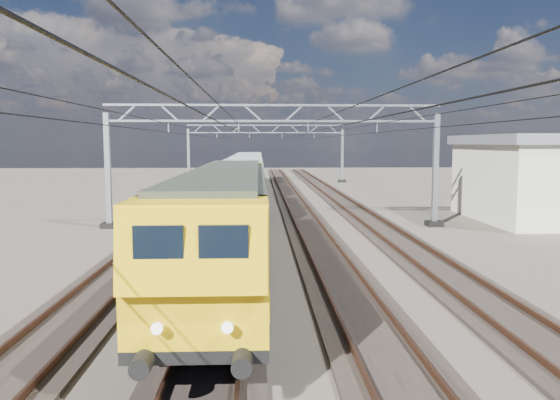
{
  "coord_description": "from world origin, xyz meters",
  "views": [
    {
      "loc": [
        -0.85,
        -27.58,
        4.91
      ],
      "look_at": [
        0.07,
        -3.75,
        2.4
      ],
      "focal_mm": 35.0,
      "sensor_mm": 36.0,
      "label": 1
    }
  ],
  "objects_px": {
    "catenary_gantry_far": "(266,151)",
    "hopper_wagon_lead": "(242,182)",
    "catenary_gantry_mid": "(274,160)",
    "hopper_wagon_mid": "(247,171)",
    "locomotive": "(227,216)",
    "hopper_wagon_third": "(249,165)"
  },
  "relations": [
    {
      "from": "catenary_gantry_far",
      "to": "hopper_wagon_lead",
      "type": "bearing_deg",
      "value": -93.74
    },
    {
      "from": "catenary_gantry_far",
      "to": "hopper_wagon_lead",
      "type": "distance_m",
      "value": 30.69
    },
    {
      "from": "catenary_gantry_mid",
      "to": "hopper_wagon_mid",
      "type": "distance_m",
      "value": 19.79
    },
    {
      "from": "catenary_gantry_far",
      "to": "hopper_wagon_mid",
      "type": "distance_m",
      "value": 16.59
    },
    {
      "from": "catenary_gantry_far",
      "to": "hopper_wagon_lead",
      "type": "xyz_separation_m",
      "value": [
        -2.0,
        -30.58,
        -1.67
      ]
    },
    {
      "from": "locomotive",
      "to": "hopper_wagon_mid",
      "type": "height_order",
      "value": "locomotive"
    },
    {
      "from": "catenary_gantry_mid",
      "to": "hopper_wagon_lead",
      "type": "height_order",
      "value": "catenary_gantry_mid"
    },
    {
      "from": "catenary_gantry_far",
      "to": "catenary_gantry_mid",
      "type": "bearing_deg",
      "value": -90.0
    },
    {
      "from": "catenary_gantry_far",
      "to": "locomotive",
      "type": "xyz_separation_m",
      "value": [
        -2.0,
        -48.28,
        -1.58
      ]
    },
    {
      "from": "hopper_wagon_mid",
      "to": "hopper_wagon_third",
      "type": "bearing_deg",
      "value": 90.0
    },
    {
      "from": "hopper_wagon_lead",
      "to": "hopper_wagon_mid",
      "type": "relative_size",
      "value": 1.0
    },
    {
      "from": "catenary_gantry_mid",
      "to": "hopper_wagon_mid",
      "type": "relative_size",
      "value": 1.53
    },
    {
      "from": "catenary_gantry_far",
      "to": "hopper_wagon_mid",
      "type": "bearing_deg",
      "value": -96.96
    },
    {
      "from": "catenary_gantry_mid",
      "to": "locomotive",
      "type": "distance_m",
      "value": 12.54
    },
    {
      "from": "catenary_gantry_mid",
      "to": "hopper_wagon_lead",
      "type": "distance_m",
      "value": 6.01
    },
    {
      "from": "catenary_gantry_far",
      "to": "hopper_wagon_lead",
      "type": "relative_size",
      "value": 1.53
    },
    {
      "from": "hopper_wagon_third",
      "to": "locomotive",
      "type": "bearing_deg",
      "value": -90.0
    },
    {
      "from": "catenary_gantry_mid",
      "to": "hopper_wagon_third",
      "type": "relative_size",
      "value": 1.53
    },
    {
      "from": "hopper_wagon_lead",
      "to": "hopper_wagon_mid",
      "type": "bearing_deg",
      "value": 90.0
    },
    {
      "from": "catenary_gantry_mid",
      "to": "locomotive",
      "type": "xyz_separation_m",
      "value": [
        -2.0,
        -12.28,
        -1.58
      ]
    },
    {
      "from": "hopper_wagon_lead",
      "to": "hopper_wagon_mid",
      "type": "height_order",
      "value": "same"
    },
    {
      "from": "catenary_gantry_mid",
      "to": "locomotive",
      "type": "relative_size",
      "value": 0.94
    }
  ]
}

